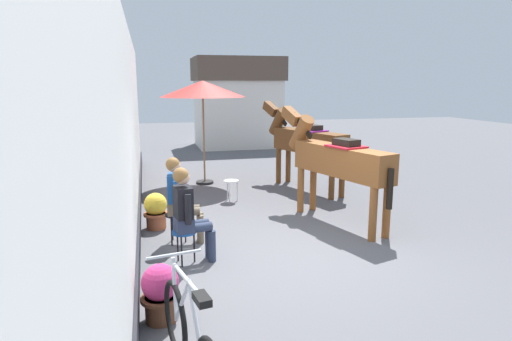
{
  "coord_description": "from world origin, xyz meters",
  "views": [
    {
      "loc": [
        -2.2,
        -6.03,
        2.52
      ],
      "look_at": [
        -0.4,
        1.2,
        1.05
      ],
      "focal_mm": 31.2,
      "sensor_mm": 36.0,
      "label": 1
    }
  ],
  "objects_px": {
    "flower_planter_near": "(160,292)",
    "spare_stool_white": "(231,183)",
    "seated_visitor_near": "(188,210)",
    "cafe_parasol": "(203,90)",
    "saddled_horse_far": "(305,141)",
    "flower_planter_far": "(156,210)",
    "seated_visitor_far": "(179,196)",
    "saddled_horse_near": "(337,160)"
  },
  "relations": [
    {
      "from": "saddled_horse_near",
      "to": "cafe_parasol",
      "type": "xyz_separation_m",
      "value": [
        -1.91,
        3.76,
        1.2
      ]
    },
    {
      "from": "saddled_horse_near",
      "to": "flower_planter_far",
      "type": "distance_m",
      "value": 3.34
    },
    {
      "from": "saddled_horse_far",
      "to": "flower_planter_near",
      "type": "relative_size",
      "value": 4.47
    },
    {
      "from": "flower_planter_far",
      "to": "seated_visitor_near",
      "type": "bearing_deg",
      "value": -76.11
    },
    {
      "from": "saddled_horse_far",
      "to": "cafe_parasol",
      "type": "relative_size",
      "value": 1.11
    },
    {
      "from": "saddled_horse_near",
      "to": "flower_planter_near",
      "type": "height_order",
      "value": "saddled_horse_near"
    },
    {
      "from": "cafe_parasol",
      "to": "seated_visitor_near",
      "type": "bearing_deg",
      "value": -99.98
    },
    {
      "from": "cafe_parasol",
      "to": "spare_stool_white",
      "type": "distance_m",
      "value": 2.73
    },
    {
      "from": "flower_planter_near",
      "to": "cafe_parasol",
      "type": "xyz_separation_m",
      "value": [
        1.33,
        6.54,
        2.03
      ]
    },
    {
      "from": "saddled_horse_far",
      "to": "flower_planter_near",
      "type": "distance_m",
      "value": 6.53
    },
    {
      "from": "saddled_horse_near",
      "to": "cafe_parasol",
      "type": "relative_size",
      "value": 1.13
    },
    {
      "from": "spare_stool_white",
      "to": "flower_planter_near",
      "type": "bearing_deg",
      "value": -109.62
    },
    {
      "from": "seated_visitor_near",
      "to": "flower_planter_far",
      "type": "distance_m",
      "value": 1.78
    },
    {
      "from": "flower_planter_far",
      "to": "spare_stool_white",
      "type": "xyz_separation_m",
      "value": [
        1.63,
        1.49,
        0.07
      ]
    },
    {
      "from": "saddled_horse_far",
      "to": "spare_stool_white",
      "type": "bearing_deg",
      "value": -160.0
    },
    {
      "from": "flower_planter_far",
      "to": "spare_stool_white",
      "type": "distance_m",
      "value": 2.21
    },
    {
      "from": "spare_stool_white",
      "to": "saddled_horse_near",
      "type": "bearing_deg",
      "value": -50.2
    },
    {
      "from": "spare_stool_white",
      "to": "saddled_horse_far",
      "type": "bearing_deg",
      "value": 20.0
    },
    {
      "from": "seated_visitor_near",
      "to": "cafe_parasol",
      "type": "relative_size",
      "value": 0.54
    },
    {
      "from": "flower_planter_near",
      "to": "flower_planter_far",
      "type": "relative_size",
      "value": 1.0
    },
    {
      "from": "flower_planter_far",
      "to": "cafe_parasol",
      "type": "distance_m",
      "value": 4.13
    },
    {
      "from": "seated_visitor_near",
      "to": "saddled_horse_far",
      "type": "height_order",
      "value": "saddled_horse_far"
    },
    {
      "from": "flower_planter_near",
      "to": "spare_stool_white",
      "type": "height_order",
      "value": "flower_planter_near"
    },
    {
      "from": "flower_planter_near",
      "to": "cafe_parasol",
      "type": "relative_size",
      "value": 0.25
    },
    {
      "from": "saddled_horse_far",
      "to": "seated_visitor_far",
      "type": "bearing_deg",
      "value": -136.86
    },
    {
      "from": "seated_visitor_far",
      "to": "spare_stool_white",
      "type": "bearing_deg",
      "value": 61.08
    },
    {
      "from": "saddled_horse_far",
      "to": "flower_planter_near",
      "type": "xyz_separation_m",
      "value": [
        -3.6,
        -5.38,
        -0.82
      ]
    },
    {
      "from": "seated_visitor_far",
      "to": "cafe_parasol",
      "type": "xyz_separation_m",
      "value": [
        0.94,
        4.17,
        1.59
      ]
    },
    {
      "from": "seated_visitor_far",
      "to": "spare_stool_white",
      "type": "distance_m",
      "value": 2.66
    },
    {
      "from": "seated_visitor_near",
      "to": "spare_stool_white",
      "type": "xyz_separation_m",
      "value": [
        1.22,
        3.16,
        -0.38
      ]
    },
    {
      "from": "seated_visitor_far",
      "to": "saddled_horse_far",
      "type": "distance_m",
      "value": 4.41
    },
    {
      "from": "seated_visitor_far",
      "to": "saddled_horse_near",
      "type": "bearing_deg",
      "value": 8.2
    },
    {
      "from": "saddled_horse_far",
      "to": "flower_planter_far",
      "type": "bearing_deg",
      "value": -148.39
    },
    {
      "from": "seated_visitor_near",
      "to": "saddled_horse_near",
      "type": "relative_size",
      "value": 0.48
    },
    {
      "from": "seated_visitor_near",
      "to": "flower_planter_near",
      "type": "relative_size",
      "value": 2.17
    },
    {
      "from": "saddled_horse_far",
      "to": "flower_planter_near",
      "type": "bearing_deg",
      "value": -123.81
    },
    {
      "from": "seated_visitor_far",
      "to": "saddled_horse_near",
      "type": "relative_size",
      "value": 0.48
    },
    {
      "from": "saddled_horse_near",
      "to": "cafe_parasol",
      "type": "height_order",
      "value": "cafe_parasol"
    },
    {
      "from": "cafe_parasol",
      "to": "spare_stool_white",
      "type": "xyz_separation_m",
      "value": [
        0.33,
        -1.87,
        -1.96
      ]
    },
    {
      "from": "saddled_horse_far",
      "to": "cafe_parasol",
      "type": "distance_m",
      "value": 2.82
    },
    {
      "from": "seated_visitor_far",
      "to": "flower_planter_far",
      "type": "bearing_deg",
      "value": 114.08
    },
    {
      "from": "flower_planter_near",
      "to": "spare_stool_white",
      "type": "distance_m",
      "value": 4.96
    }
  ]
}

